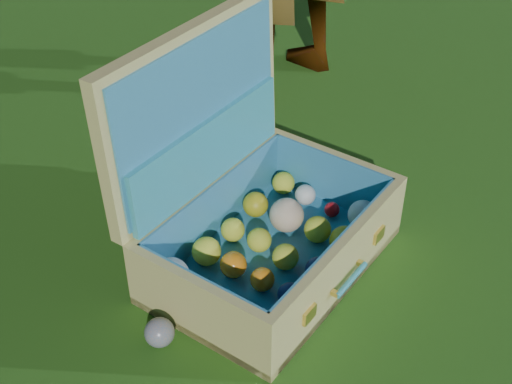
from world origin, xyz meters
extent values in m
plane|color=#215114|center=(0.00, 0.00, 0.00)|extent=(60.00, 60.00, 0.00)
sphere|color=#386493|center=(-0.53, -0.09, 0.04)|extent=(0.08, 0.08, 0.08)
cube|color=#C8BC6B|center=(-0.14, 0.00, 0.01)|extent=(0.79, 0.67, 0.02)
cube|color=#C8BC6B|center=(-0.06, -0.19, 0.10)|extent=(0.62, 0.29, 0.20)
cube|color=#C8BC6B|center=(-0.23, 0.20, 0.10)|extent=(0.62, 0.29, 0.20)
cube|color=#C8BC6B|center=(-0.44, -0.12, 0.10)|extent=(0.18, 0.37, 0.20)
cube|color=#C8BC6B|center=(0.15, 0.13, 0.10)|extent=(0.18, 0.37, 0.20)
cube|color=teal|center=(-0.14, 0.00, 0.03)|extent=(0.72, 0.61, 0.01)
cube|color=teal|center=(-0.07, -0.17, 0.11)|extent=(0.57, 0.25, 0.18)
cube|color=teal|center=(-0.22, 0.18, 0.11)|extent=(0.57, 0.25, 0.18)
cube|color=teal|center=(-0.42, -0.12, 0.11)|extent=(0.16, 0.37, 0.18)
cube|color=teal|center=(0.14, 0.12, 0.11)|extent=(0.16, 0.37, 0.18)
cube|color=#C8BC6B|center=(-0.24, 0.23, 0.42)|extent=(0.63, 0.32, 0.44)
cube|color=teal|center=(-0.23, 0.21, 0.42)|extent=(0.58, 0.26, 0.39)
cube|color=teal|center=(-0.23, 0.20, 0.30)|extent=(0.56, 0.26, 0.19)
cube|color=#F2C659|center=(-0.22, -0.27, 0.10)|extent=(0.05, 0.03, 0.04)
cube|color=#F2C659|center=(0.11, -0.13, 0.10)|extent=(0.05, 0.03, 0.04)
cylinder|color=teal|center=(-0.05, -0.22, 0.08)|extent=(0.14, 0.07, 0.02)
cube|color=#F2C659|center=(-0.11, -0.24, 0.08)|extent=(0.02, 0.02, 0.01)
cube|color=#F2C659|center=(0.01, -0.18, 0.08)|extent=(0.02, 0.02, 0.01)
sphere|color=orange|center=(-0.30, -0.23, 0.06)|extent=(0.06, 0.06, 0.06)
sphere|color=#0E1A46|center=(-0.20, -0.16, 0.06)|extent=(0.06, 0.06, 0.06)
sphere|color=#0E1A46|center=(-0.09, -0.13, 0.07)|extent=(0.07, 0.07, 0.07)
sphere|color=#AE9F17|center=(0.04, -0.08, 0.07)|extent=(0.09, 0.09, 0.09)
sphere|color=silver|center=(0.15, -0.02, 0.07)|extent=(0.09, 0.09, 0.09)
sphere|color=#B60E14|center=(-0.36, -0.15, 0.06)|extent=(0.05, 0.05, 0.05)
sphere|color=orange|center=(-0.23, -0.08, 0.06)|extent=(0.06, 0.06, 0.06)
sphere|color=yellow|center=(-0.13, -0.04, 0.07)|extent=(0.07, 0.07, 0.07)
sphere|color=yellow|center=(0.00, 0.00, 0.07)|extent=(0.08, 0.08, 0.08)
sphere|color=#B60E14|center=(0.10, 0.07, 0.05)|extent=(0.04, 0.04, 0.04)
sphere|color=beige|center=(-0.39, -0.04, 0.07)|extent=(0.07, 0.07, 0.07)
sphere|color=orange|center=(-0.27, 0.00, 0.07)|extent=(0.07, 0.07, 0.07)
sphere|color=yellow|center=(-0.16, 0.05, 0.07)|extent=(0.07, 0.07, 0.07)
sphere|color=beige|center=(-0.04, 0.09, 0.08)|extent=(0.10, 0.10, 0.10)
sphere|color=silver|center=(0.07, 0.16, 0.06)|extent=(0.06, 0.06, 0.06)
sphere|color=silver|center=(-0.43, 0.04, 0.08)|extent=(0.10, 0.10, 0.10)
sphere|color=yellow|center=(-0.31, 0.08, 0.07)|extent=(0.08, 0.08, 0.08)
sphere|color=yellow|center=(-0.20, 0.13, 0.07)|extent=(0.07, 0.07, 0.07)
sphere|color=#AE9F17|center=(-0.09, 0.19, 0.07)|extent=(0.08, 0.08, 0.08)
sphere|color=yellow|center=(0.04, 0.24, 0.07)|extent=(0.07, 0.07, 0.07)
camera|label=1|loc=(-0.93, -1.21, 1.36)|focal=50.00mm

